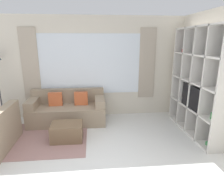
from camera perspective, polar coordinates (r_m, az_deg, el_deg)
ground_plane at (r=3.38m, az=-5.68°, el=-21.71°), size 16.00×16.00×0.00m
wall_back at (r=5.53m, az=-6.19°, el=8.61°), size 6.26×0.11×2.70m
wall_right at (r=4.84m, az=25.95°, el=5.93°), size 0.07×3.98×2.70m
area_rug at (r=4.73m, az=-19.78°, el=-10.81°), size 2.02×1.69×0.01m
shelving_unit at (r=4.82m, az=23.50°, el=3.97°), size 0.36×1.96×2.37m
couch_main at (r=5.34m, az=-12.55°, el=-3.46°), size 1.92×0.88×0.82m
ottoman at (r=4.45m, az=-12.70°, el=-9.38°), size 0.65×0.52×0.37m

